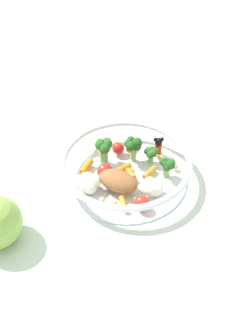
% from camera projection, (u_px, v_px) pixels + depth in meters
% --- Properties ---
extents(ground_plane, '(2.40, 2.40, 0.00)m').
position_uv_depth(ground_plane, '(136.00, 177.00, 0.66)').
color(ground_plane, silver).
extents(food_container, '(0.24, 0.24, 0.06)m').
position_uv_depth(food_container, '(124.00, 169.00, 0.64)').
color(food_container, white).
rests_on(food_container, ground_plane).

